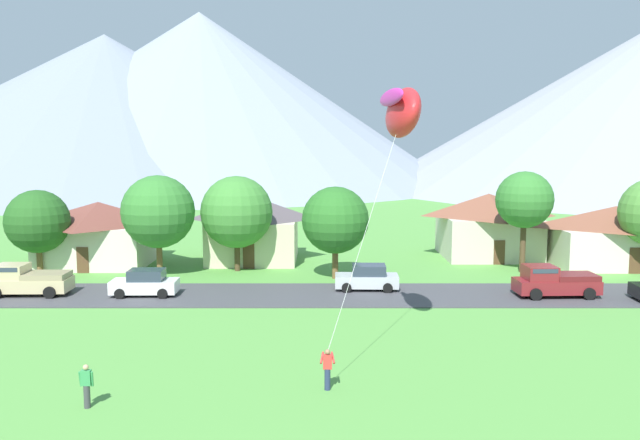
# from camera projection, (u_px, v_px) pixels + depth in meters

# --- Properties ---
(road_strip) EXTENTS (160.00, 6.56, 0.08)m
(road_strip) POSITION_uv_depth(u_px,v_px,m) (296.00, 295.00, 42.00)
(road_strip) COLOR #424247
(road_strip) RESTS_ON ground
(mountain_east_ridge) EXTENTS (119.11, 119.11, 39.66)m
(mountain_east_ridge) POSITION_uv_depth(u_px,v_px,m) (204.00, 99.00, 151.06)
(mountain_east_ridge) COLOR gray
(mountain_east_ridge) RESTS_ON ground
(mountain_west_ridge) EXTENTS (79.43, 79.43, 20.05)m
(mountain_west_ridge) POSITION_uv_depth(u_px,v_px,m) (178.00, 142.00, 158.36)
(mountain_west_ridge) COLOR gray
(mountain_west_ridge) RESTS_ON ground
(mountain_far_west_ridge) EXTENTS (119.74, 119.74, 33.59)m
(mountain_far_west_ridge) POSITION_uv_depth(u_px,v_px,m) (110.00, 111.00, 144.93)
(mountain_far_west_ridge) COLOR gray
(mountain_far_west_ridge) RESTS_ON ground
(house_leftmost) EXTENTS (8.35, 8.09, 5.49)m
(house_leftmost) POSITION_uv_depth(u_px,v_px,m) (491.00, 224.00, 55.92)
(house_leftmost) COLOR beige
(house_leftmost) RESTS_ON ground
(house_left_center) EXTENTS (8.91, 8.32, 5.08)m
(house_left_center) POSITION_uv_depth(u_px,v_px,m) (102.00, 232.00, 52.79)
(house_left_center) COLOR beige
(house_left_center) RESTS_ON ground
(house_right_center) EXTENTS (7.75, 8.06, 5.41)m
(house_right_center) POSITION_uv_depth(u_px,v_px,m) (256.00, 227.00, 54.25)
(house_right_center) COLOR beige
(house_right_center) RESTS_ON ground
(house_rightmost) EXTENTS (10.69, 7.74, 4.79)m
(house_rightmost) POSITION_uv_depth(u_px,v_px,m) (618.00, 235.00, 52.10)
(house_rightmost) COLOR beige
(house_rightmost) RESTS_ON ground
(tree_near_left) EXTENTS (5.42, 5.42, 7.49)m
(tree_near_left) POSITION_uv_depth(u_px,v_px,m) (161.00, 212.00, 47.93)
(tree_near_left) COLOR brown
(tree_near_left) RESTS_ON ground
(tree_left_of_center) EXTENTS (5.54, 5.54, 7.35)m
(tree_left_of_center) POSITION_uv_depth(u_px,v_px,m) (240.00, 212.00, 49.59)
(tree_left_of_center) COLOR #4C3823
(tree_left_of_center) RESTS_ON ground
(tree_right_of_center) EXTENTS (4.87, 4.87, 6.74)m
(tree_right_of_center) POSITION_uv_depth(u_px,v_px,m) (338.00, 220.00, 46.75)
(tree_right_of_center) COLOR brown
(tree_right_of_center) RESTS_ON ground
(tree_near_right) EXTENTS (4.75, 4.75, 6.37)m
(tree_near_right) POSITION_uv_depth(u_px,v_px,m) (41.00, 221.00, 48.55)
(tree_near_right) COLOR brown
(tree_near_right) RESTS_ON ground
(tree_far_right) EXTENTS (4.33, 4.33, 7.72)m
(tree_far_right) POSITION_uv_depth(u_px,v_px,m) (528.00, 200.00, 48.94)
(tree_far_right) COLOR #4C3823
(tree_far_right) RESTS_ON ground
(parked_car_silver_mid_west) EXTENTS (4.24, 2.16, 1.68)m
(parked_car_silver_mid_west) POSITION_uv_depth(u_px,v_px,m) (370.00, 278.00, 43.26)
(parked_car_silver_mid_west) COLOR #B7BCC1
(parked_car_silver_mid_west) RESTS_ON road_strip
(parked_car_white_east_end) EXTENTS (4.22, 2.12, 1.68)m
(parked_car_white_east_end) POSITION_uv_depth(u_px,v_px,m) (148.00, 283.00, 41.69)
(parked_car_white_east_end) COLOR white
(parked_car_white_east_end) RESTS_ON road_strip
(pickup_truck_sand_west_side) EXTENTS (5.23, 2.39, 1.99)m
(pickup_truck_sand_west_side) POSITION_uv_depth(u_px,v_px,m) (30.00, 280.00, 41.84)
(pickup_truck_sand_west_side) COLOR #C6B284
(pickup_truck_sand_west_side) RESTS_ON road_strip
(pickup_truck_maroon_east_side) EXTENTS (5.28, 2.49, 1.99)m
(pickup_truck_maroon_east_side) POSITION_uv_depth(u_px,v_px,m) (557.00, 281.00, 41.30)
(pickup_truck_maroon_east_side) COLOR maroon
(pickup_truck_maroon_east_side) RESTS_ON road_strip
(kite_flyer_with_kite) EXTENTS (4.97, 7.52, 12.51)m
(kite_flyer_with_kite) POSITION_uv_depth(u_px,v_px,m) (404.00, 113.00, 29.80)
(kite_flyer_with_kite) COLOR navy
(kite_flyer_with_kite) RESTS_ON ground
(watcher_person) EXTENTS (0.56, 0.24, 1.68)m
(watcher_person) POSITION_uv_depth(u_px,v_px,m) (90.00, 385.00, 24.17)
(watcher_person) COLOR #3D3D42
(watcher_person) RESTS_ON ground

